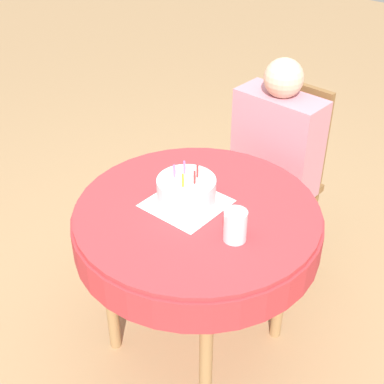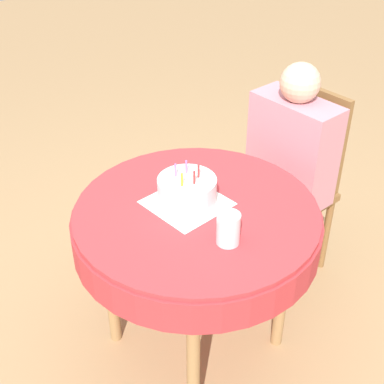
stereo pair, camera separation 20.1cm
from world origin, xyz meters
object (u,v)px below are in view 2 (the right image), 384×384
Objects in this scene: chair at (297,179)px; drinking_glass at (228,229)px; birthday_cake at (188,191)px; person at (288,157)px.

chair is 0.90m from drinking_glass.
chair is 4.23× the size of birthday_cake.
person is at bearing -90.00° from chair.
drinking_glass is (0.29, -0.71, 0.13)m from person.
person is (-0.00, -0.09, 0.16)m from chair.
birthday_cake is at bearing 167.78° from drinking_glass.
person is at bearing 112.11° from drinking_glass.
person is 9.46× the size of drinking_glass.
chair reaches higher than drinking_glass.
birthday_cake reaches higher than drinking_glass.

